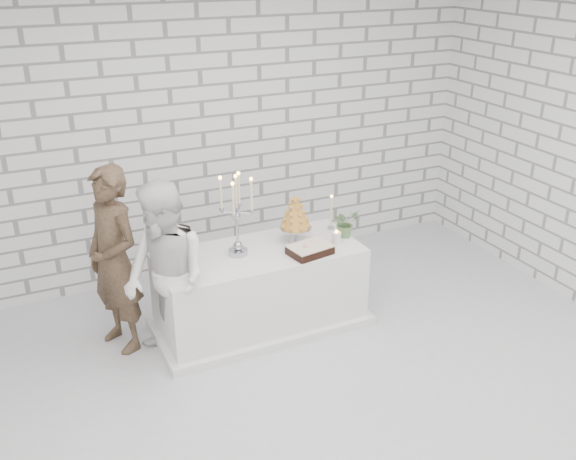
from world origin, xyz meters
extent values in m
cube|color=silver|center=(0.00, 0.00, 0.00)|extent=(6.00, 5.00, 0.01)
cube|color=white|center=(0.00, 2.50, 1.50)|extent=(6.00, 0.01, 3.00)
cube|color=white|center=(0.03, 1.17, 0.38)|extent=(1.80, 0.80, 0.75)
imported|color=#39281B|center=(-1.17, 1.40, 0.82)|extent=(0.59, 0.70, 1.63)
imported|color=white|center=(-0.86, 0.94, 0.79)|extent=(0.79, 0.91, 1.59)
cube|color=black|center=(0.41, 0.94, 0.79)|extent=(0.39, 0.31, 0.08)
cylinder|color=white|center=(0.71, 1.01, 0.81)|extent=(0.10, 0.10, 0.12)
cylinder|color=beige|center=(0.84, 1.34, 0.91)|extent=(0.07, 0.07, 0.32)
imported|color=#416C3B|center=(0.88, 1.14, 0.88)|extent=(0.26, 0.23, 0.26)
camera|label=1|loc=(-1.90, -3.51, 3.19)|focal=39.93mm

